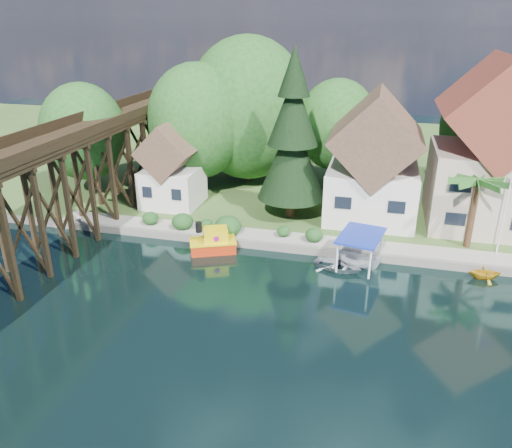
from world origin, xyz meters
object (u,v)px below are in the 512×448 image
at_px(trestle_bridge, 61,181).
at_px(house_center, 488,156).
at_px(house_left, 373,165).
at_px(boat_canopy, 359,254).
at_px(flagpole, 510,199).
at_px(boat_yellow, 485,271).
at_px(boat_white_a, 338,264).
at_px(shed, 172,170).
at_px(conifer, 292,139).
at_px(tugboat, 213,242).
at_px(palm_tree, 478,184).

bearing_deg(trestle_bridge, house_center, 19.49).
bearing_deg(house_left, boat_canopy, -92.09).
xyz_separation_m(trestle_bridge, flagpole, (32.67, 5.07, -0.41)).
relative_size(flagpole, boat_yellow, 3.29).
height_order(trestle_bridge, boat_yellow, trestle_bridge).
xyz_separation_m(flagpole, boat_white_a, (-11.46, -4.13, -4.57)).
height_order(trestle_bridge, boat_white_a, trestle_bridge).
bearing_deg(boat_canopy, boat_yellow, 3.17).
height_order(shed, boat_yellow, shed).
distance_m(conifer, boat_canopy, 11.84).
height_order(trestle_bridge, conifer, conifer).
height_order(flagpole, tugboat, flagpole).
relative_size(shed, flagpole, 1.08).
relative_size(palm_tree, boat_yellow, 2.65).
xyz_separation_m(house_center, flagpole, (0.67, -6.26, -1.48)).
bearing_deg(palm_tree, boat_white_a, -151.16).
bearing_deg(boat_yellow, trestle_bridge, 84.75).
distance_m(flagpole, tugboat, 21.82).
distance_m(palm_tree, flagpole, 2.42).
height_order(house_left, palm_tree, house_left).
xyz_separation_m(shed, tugboat, (6.55, -7.81, -3.06)).
bearing_deg(boat_white_a, flagpole, -54.84).
xyz_separation_m(flagpole, boat_yellow, (-1.39, -3.11, -4.36)).
relative_size(house_center, boat_white_a, 3.94).
bearing_deg(palm_tree, flagpole, -26.13).
bearing_deg(trestle_bridge, conifer, 29.41).
bearing_deg(boat_white_a, boat_yellow, -68.88).
bearing_deg(house_left, palm_tree, -31.97).
distance_m(shed, conifer, 11.77).
relative_size(house_left, flagpole, 1.52).
bearing_deg(boat_white_a, palm_tree, -45.84).
xyz_separation_m(shed, boat_canopy, (17.66, -7.85, -2.69)).
xyz_separation_m(house_center, boat_yellow, (-0.72, -9.37, -5.84)).
height_order(boat_white_a, boat_yellow, boat_yellow).
bearing_deg(flagpole, trestle_bridge, -171.18).
bearing_deg(trestle_bridge, flagpole, 8.82).
bearing_deg(shed, palm_tree, -7.20).
distance_m(conifer, boat_yellow, 18.06).
height_order(house_center, tugboat, house_center).
bearing_deg(boat_white_a, trestle_bridge, 107.84).
distance_m(house_left, boat_canopy, 10.18).
bearing_deg(tugboat, palm_tree, 13.53).
height_order(house_center, boat_yellow, house_center).
height_order(shed, boat_white_a, shed).
bearing_deg(tugboat, house_left, 39.13).
relative_size(house_left, boat_canopy, 2.41).
bearing_deg(boat_canopy, conifer, 130.16).
bearing_deg(boat_canopy, palm_tree, 30.21).
bearing_deg(flagpole, palm_tree, 153.87).
distance_m(trestle_bridge, boat_white_a, 21.81).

